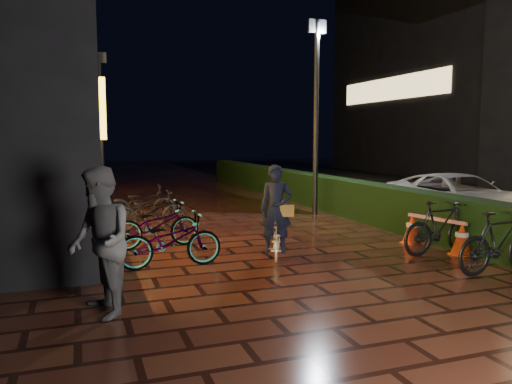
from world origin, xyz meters
name	(u,v)px	position (x,y,z in m)	size (l,w,h in m)	color
ground	(329,271)	(0.00, 0.00, 0.00)	(80.00, 80.00, 0.00)	#381911
asphalt_road	(507,206)	(9.00, 5.00, 0.00)	(11.00, 60.00, 0.01)	black
hedge	(305,188)	(3.30, 8.00, 0.50)	(0.70, 20.00, 1.00)	black
bystander_person	(100,242)	(-3.60, -0.91, 0.92)	(0.90, 0.70, 1.85)	#535355
van	(458,198)	(5.47, 3.24, 0.62)	(2.05, 4.44, 1.23)	#B4B5BA
lamp_post_hedge	(316,109)	(2.51, 5.62, 2.98)	(0.51, 0.15, 5.41)	black
lamp_post_sf	(101,123)	(-3.13, 9.03, 2.61)	(0.45, 0.13, 4.75)	black
cyclist	(276,224)	(-0.48, 1.15, 0.63)	(0.83, 1.25, 1.70)	white
traffic_barrier	(436,233)	(2.74, 0.76, 0.31)	(0.64, 1.56, 0.63)	red
cart_assembly	(385,206)	(3.35, 3.41, 0.48)	(0.67, 0.58, 0.94)	black
parked_bikes_storefront	(153,217)	(-2.34, 3.68, 0.46)	(1.92, 5.70, 0.92)	black
parked_bikes_hedge	(468,234)	(2.51, -0.33, 0.51)	(1.73, 1.99, 1.02)	black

